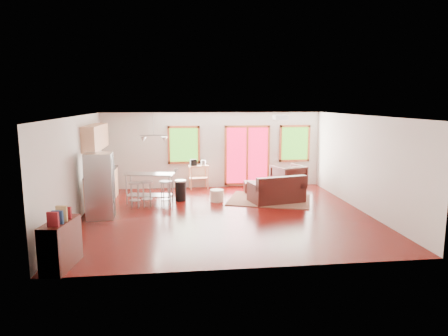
{
  "coord_description": "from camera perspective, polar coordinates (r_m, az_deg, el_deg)",
  "views": [
    {
      "loc": [
        -1.27,
        -10.17,
        2.96
      ],
      "look_at": [
        0.0,
        0.3,
        1.2
      ],
      "focal_mm": 32.0,
      "sensor_mm": 36.0,
      "label": 1
    }
  ],
  "objects": [
    {
      "name": "bar_stool_c",
      "position": [
        11.35,
        -8.32,
        -2.81
      ],
      "size": [
        0.45,
        0.45,
        0.76
      ],
      "rotation": [
        0.0,
        0.0,
        0.33
      ],
      "color": "#B7BABC",
      "rests_on": "floor"
    },
    {
      "name": "kitchen_cart",
      "position": [
        13.62,
        -3.76,
        -0.09
      ],
      "size": [
        0.72,
        0.52,
        1.03
      ],
      "rotation": [
        0.0,
        0.0,
        0.13
      ],
      "color": "tan",
      "rests_on": "floor"
    },
    {
      "name": "back_wall",
      "position": [
        13.84,
        -1.6,
        2.58
      ],
      "size": [
        7.5,
        0.02,
        2.6
      ],
      "primitive_type": "cube",
      "color": "beige",
      "rests_on": "ground"
    },
    {
      "name": "loveseat",
      "position": [
        11.95,
        7.55,
        -3.34
      ],
      "size": [
        1.7,
        1.19,
        0.82
      ],
      "rotation": [
        0.0,
        0.0,
        0.22
      ],
      "color": "black",
      "rests_on": "floor"
    },
    {
      "name": "french_doors",
      "position": [
        13.97,
        3.33,
        1.81
      ],
      "size": [
        1.6,
        0.05,
        2.1
      ],
      "color": "#BD0D2F",
      "rests_on": "back_wall"
    },
    {
      "name": "front_wall",
      "position": [
        6.98,
        3.77,
        -4.3
      ],
      "size": [
        7.5,
        0.02,
        2.6
      ],
      "primitive_type": "cube",
      "color": "beige",
      "rests_on": "ground"
    },
    {
      "name": "vase",
      "position": [
        12.49,
        6.76,
        -1.94
      ],
      "size": [
        0.21,
        0.21,
        0.28
      ],
      "rotation": [
        0.0,
        0.0,
        -0.32
      ],
      "color": "silver",
      "rests_on": "coffee_table"
    },
    {
      "name": "ceiling_flush",
      "position": [
        11.15,
        8.07,
        7.17
      ],
      "size": [
        0.35,
        0.35,
        0.12
      ],
      "primitive_type": "cube",
      "color": "white",
      "rests_on": "ceiling"
    },
    {
      "name": "cup",
      "position": [
        11.62,
        -6.87,
        -0.27
      ],
      "size": [
        0.14,
        0.12,
        0.11
      ],
      "primitive_type": "imported",
      "rotation": [
        0.0,
        0.0,
        -0.36
      ],
      "color": "silver",
      "rests_on": "island"
    },
    {
      "name": "coffee_table",
      "position": [
        12.73,
        6.98,
        -2.64
      ],
      "size": [
        0.96,
        0.68,
        0.35
      ],
      "rotation": [
        0.0,
        0.0,
        -0.18
      ],
      "color": "#3A130C",
      "rests_on": "floor"
    },
    {
      "name": "bar_stool_a",
      "position": [
        11.45,
        -12.65,
        -2.95
      ],
      "size": [
        0.36,
        0.36,
        0.73
      ],
      "rotation": [
        0.0,
        0.0,
        -0.04
      ],
      "color": "#B7BABC",
      "rests_on": "floor"
    },
    {
      "name": "armchair",
      "position": [
        13.54,
        9.15,
        -1.21
      ],
      "size": [
        1.16,
        1.13,
        0.96
      ],
      "primitive_type": "imported",
      "rotation": [
        0.0,
        0.0,
        3.48
      ],
      "color": "black",
      "rests_on": "floor"
    },
    {
      "name": "bookshelf",
      "position": [
        7.82,
        -22.29,
        -9.96
      ],
      "size": [
        0.54,
        1.03,
        1.15
      ],
      "rotation": [
        0.0,
        0.0,
        -0.17
      ],
      "color": "#3A130C",
      "rests_on": "floor"
    },
    {
      "name": "ottoman",
      "position": [
        13.18,
        4.09,
        -2.73
      ],
      "size": [
        0.57,
        0.57,
        0.36
      ],
      "primitive_type": "cube",
      "rotation": [
        0.0,
        0.0,
        -0.06
      ],
      "color": "black",
      "rests_on": "floor"
    },
    {
      "name": "cabinets",
      "position": [
        12.24,
        -17.24,
        -0.51
      ],
      "size": [
        0.64,
        2.24,
        2.3
      ],
      "color": "tan",
      "rests_on": "floor"
    },
    {
      "name": "pouf",
      "position": [
        12.0,
        -1.03,
        -3.94
      ],
      "size": [
        0.53,
        0.53,
        0.35
      ],
      "primitive_type": "cylinder",
      "rotation": [
        0.0,
        0.0,
        -0.42
      ],
      "color": "#EEE8CD",
      "rests_on": "floor"
    },
    {
      "name": "window_right",
      "position": [
        14.32,
        10.07,
        3.48
      ],
      "size": [
        1.1,
        0.05,
        1.3
      ],
      "color": "#285C13",
      "rests_on": "back_wall"
    },
    {
      "name": "window_left",
      "position": [
        13.71,
        -5.75,
        3.31
      ],
      "size": [
        1.1,
        0.05,
        1.3
      ],
      "color": "#285C13",
      "rests_on": "back_wall"
    },
    {
      "name": "floor",
      "position": [
        10.67,
        0.19,
        -6.69
      ],
      "size": [
        7.5,
        7.0,
        0.02
      ],
      "primitive_type": "cube",
      "color": "#3A0604",
      "rests_on": "ground"
    },
    {
      "name": "pendant_light",
      "position": [
        11.73,
        -9.99,
        4.14
      ],
      "size": [
        0.8,
        0.18,
        0.79
      ],
      "color": "gray",
      "rests_on": "ceiling"
    },
    {
      "name": "island",
      "position": [
        11.92,
        -10.59,
        -2.07
      ],
      "size": [
        1.47,
        0.81,
        0.88
      ],
      "rotation": [
        0.0,
        0.0,
        -0.19
      ],
      "color": "#B7BABC",
      "rests_on": "floor"
    },
    {
      "name": "refrigerator",
      "position": [
        10.64,
        -17.28,
        -2.44
      ],
      "size": [
        0.72,
        0.69,
        1.68
      ],
      "rotation": [
        0.0,
        0.0,
        0.06
      ],
      "color": "#B7BABC",
      "rests_on": "floor"
    },
    {
      "name": "rug",
      "position": [
        12.24,
        6.51,
        -4.52
      ],
      "size": [
        2.87,
        2.53,
        0.02
      ],
      "primitive_type": "cube",
      "rotation": [
        0.0,
        0.0,
        -0.33
      ],
      "color": "#55653D",
      "rests_on": "floor"
    },
    {
      "name": "bar_stool_b",
      "position": [
        11.52,
        -10.99,
        -2.8
      ],
      "size": [
        0.39,
        0.39,
        0.73
      ],
      "rotation": [
        0.0,
        0.0,
        0.13
      ],
      "color": "#B7BABC",
      "rests_on": "floor"
    },
    {
      "name": "trash_can",
      "position": [
        12.12,
        -6.21,
        -3.17
      ],
      "size": [
        0.37,
        0.37,
        0.63
      ],
      "rotation": [
        0.0,
        0.0,
        -0.09
      ],
      "color": "black",
      "rests_on": "floor"
    },
    {
      "name": "right_wall",
      "position": [
        11.46,
        19.2,
        0.62
      ],
      "size": [
        0.02,
        7.0,
        2.6
      ],
      "primitive_type": "cube",
      "color": "beige",
      "rests_on": "ground"
    },
    {
      "name": "ceiling",
      "position": [
        10.25,
        0.2,
        7.52
      ],
      "size": [
        7.5,
        7.0,
        0.02
      ],
      "primitive_type": "cube",
      "color": "silver",
      "rests_on": "ground"
    },
    {
      "name": "left_wall",
      "position": [
        10.6,
        -20.41,
        -0.13
      ],
      "size": [
        0.02,
        7.0,
        2.6
      ],
      "primitive_type": "cube",
      "color": "beige",
      "rests_on": "ground"
    }
  ]
}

